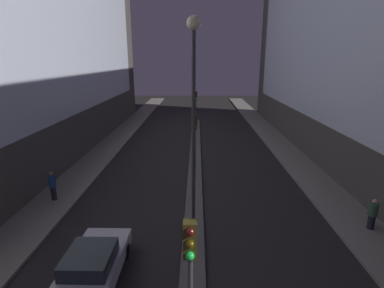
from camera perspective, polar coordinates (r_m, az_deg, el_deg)
building_left at (r=27.46m, az=-28.17°, el=20.94°), size 6.01×43.12×22.50m
building_right at (r=27.22m, az=29.31°, el=18.27°), size 6.01×43.12×20.08m
median_strip at (r=22.94m, az=0.57°, el=-4.36°), size 0.98×35.74×0.13m
traffic_light_near at (r=7.43m, az=-0.34°, el=-22.47°), size 0.32×0.42×4.41m
traffic_light_mid at (r=19.58m, az=0.54°, el=2.22°), size 0.32×0.42×4.41m
traffic_light_far at (r=33.90m, az=0.73°, el=8.02°), size 0.32×0.42×4.41m
street_lamp at (r=11.77m, az=0.29°, el=8.04°), size 0.52×0.52×9.39m
car_left_lane at (r=12.34m, az=-18.36°, el=-21.03°), size 1.90×4.28×1.45m
pedestrian_on_left_sidewalk at (r=19.01m, az=-25.02°, el=-7.10°), size 0.39×0.39×1.73m
pedestrian_on_right_sidewalk at (r=16.87m, az=31.16°, el=-11.28°), size 0.43×0.43×1.53m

